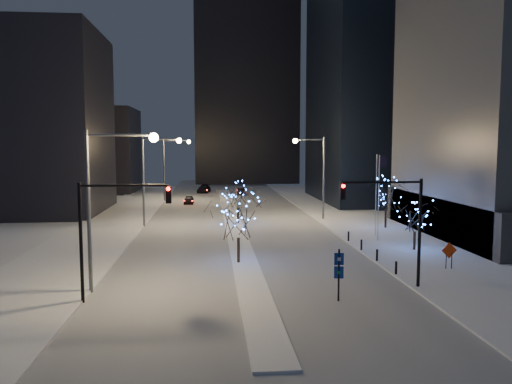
{
  "coord_description": "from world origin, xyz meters",
  "views": [
    {
      "loc": [
        -2.58,
        -28.89,
        9.14
      ],
      "look_at": [
        1.36,
        14.15,
        5.0
      ],
      "focal_mm": 35.0,
      "sensor_mm": 36.0,
      "label": 1
    }
  ],
  "objects": [
    {
      "name": "street_lamp_east",
      "position": [
        10.08,
        30.0,
        6.45
      ],
      "size": [
        3.9,
        0.56,
        10.0
      ],
      "color": "#595E66",
      "rests_on": "ground"
    },
    {
      "name": "car_mid",
      "position": [
        2.96,
        60.75,
        0.67
      ],
      "size": [
        1.73,
        4.15,
        1.34
      ],
      "primitive_type": "imported",
      "rotation": [
        0.0,
        0.0,
        3.06
      ],
      "color": "black",
      "rests_on": "ground"
    },
    {
      "name": "road",
      "position": [
        0.0,
        35.0,
        0.01
      ],
      "size": [
        20.0,
        130.0,
        0.02
      ],
      "primitive_type": "cube",
      "color": "#ADB3BD",
      "rests_on": "ground"
    },
    {
      "name": "street_lamp_w_mid",
      "position": [
        -8.94,
        27.0,
        6.5
      ],
      "size": [
        4.4,
        0.56,
        10.0
      ],
      "color": "#595E66",
      "rests_on": "ground"
    },
    {
      "name": "filler_west_near",
      "position": [
        -28.0,
        40.0,
        12.0
      ],
      "size": [
        22.0,
        18.0,
        24.0
      ],
      "primitive_type": "cube",
      "color": "black",
      "rests_on": "ground"
    },
    {
      "name": "east_sidewalk",
      "position": [
        15.0,
        20.0,
        0.07
      ],
      "size": [
        10.0,
        90.0,
        0.15
      ],
      "primitive_type": "cube",
      "color": "white",
      "rests_on": "ground"
    },
    {
      "name": "traffic_signal_west",
      "position": [
        -8.44,
        -0.0,
        4.76
      ],
      "size": [
        5.26,
        0.43,
        7.0
      ],
      "color": "black",
      "rests_on": "ground"
    },
    {
      "name": "street_lamp_w_far",
      "position": [
        -8.94,
        52.0,
        6.5
      ],
      "size": [
        4.4,
        0.56,
        10.0
      ],
      "color": "#595E66",
      "rests_on": "ground"
    },
    {
      "name": "holiday_tree_plaza_near",
      "position": [
        14.77,
        11.75,
        2.99
      ],
      "size": [
        3.75,
        3.75,
        4.37
      ],
      "color": "black",
      "rests_on": "east_sidewalk"
    },
    {
      "name": "filler_west_far",
      "position": [
        -26.0,
        70.0,
        8.0
      ],
      "size": [
        18.0,
        16.0,
        16.0
      ],
      "primitive_type": "cube",
      "color": "black",
      "rests_on": "ground"
    },
    {
      "name": "bollards",
      "position": [
        10.2,
        10.0,
        0.6
      ],
      "size": [
        0.16,
        12.16,
        0.9
      ],
      "color": "black",
      "rests_on": "east_sidewalk"
    },
    {
      "name": "flagpoles",
      "position": [
        13.37,
        17.25,
        4.8
      ],
      "size": [
        1.35,
        2.6,
        8.0
      ],
      "color": "silver",
      "rests_on": "east_sidewalk"
    },
    {
      "name": "ground",
      "position": [
        0.0,
        0.0,
        0.0
      ],
      "size": [
        160.0,
        160.0,
        0.0
      ],
      "primitive_type": "plane",
      "color": "white",
      "rests_on": "ground"
    },
    {
      "name": "holiday_tree_plaza_far",
      "position": [
        16.27,
        23.03,
        3.72
      ],
      "size": [
        4.52,
        4.52,
        5.46
      ],
      "color": "black",
      "rests_on": "east_sidewalk"
    },
    {
      "name": "traffic_signal_east",
      "position": [
        8.94,
        1.0,
        4.76
      ],
      "size": [
        5.26,
        0.43,
        7.0
      ],
      "color": "black",
      "rests_on": "ground"
    },
    {
      "name": "holiday_tree_median_near",
      "position": [
        -0.5,
        8.53,
        3.53
      ],
      "size": [
        4.72,
        4.72,
        5.17
      ],
      "color": "black",
      "rests_on": "median"
    },
    {
      "name": "horizon_block",
      "position": [
        6.0,
        92.0,
        21.0
      ],
      "size": [
        24.0,
        14.0,
        42.0
      ],
      "primitive_type": "cube",
      "color": "black",
      "rests_on": "ground"
    },
    {
      "name": "wayfinding_sign",
      "position": [
        4.8,
        -1.08,
        1.9
      ],
      "size": [
        0.55,
        0.14,
        3.09
      ],
      "rotation": [
        0.0,
        0.0,
        -0.12
      ],
      "color": "black",
      "rests_on": "ground"
    },
    {
      "name": "car_near",
      "position": [
        -5.93,
        48.03,
        0.63
      ],
      "size": [
        1.52,
        3.7,
        1.26
      ],
      "primitive_type": "imported",
      "rotation": [
        0.0,
        0.0,
        -0.01
      ],
      "color": "black",
      "rests_on": "ground"
    },
    {
      "name": "median",
      "position": [
        0.0,
        30.0,
        0.07
      ],
      "size": [
        2.0,
        80.0,
        0.15
      ],
      "primitive_type": "cube",
      "color": "white",
      "rests_on": "ground"
    },
    {
      "name": "construction_sign",
      "position": [
        14.57,
        5.13,
        1.32
      ],
      "size": [
        1.18,
        0.15,
        1.94
      ],
      "rotation": [
        0.0,
        0.0,
        0.09
      ],
      "color": "black",
      "rests_on": "east_sidewalk"
    },
    {
      "name": "car_far",
      "position": [
        -3.84,
        65.71,
        0.72
      ],
      "size": [
        2.83,
        5.21,
        1.43
      ],
      "primitive_type": "imported",
      "rotation": [
        0.0,
        0.0,
        -0.17
      ],
      "color": "black",
      "rests_on": "ground"
    },
    {
      "name": "west_sidewalk",
      "position": [
        -14.0,
        20.0,
        0.07
      ],
      "size": [
        8.0,
        90.0,
        0.15
      ],
      "primitive_type": "cube",
      "color": "white",
      "rests_on": "ground"
    },
    {
      "name": "holiday_tree_median_far",
      "position": [
        0.5,
        27.4,
        3.42
      ],
      "size": [
        4.45,
        4.45,
        5.01
      ],
      "color": "black",
      "rests_on": "median"
    },
    {
      "name": "street_lamp_w_near",
      "position": [
        -8.94,
        2.0,
        6.5
      ],
      "size": [
        4.4,
        0.56,
        10.0
      ],
      "color": "#595E66",
      "rests_on": "ground"
    }
  ]
}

